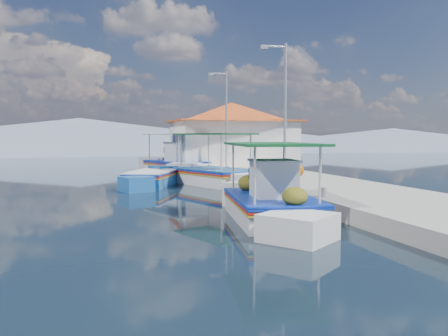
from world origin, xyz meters
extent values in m
plane|color=black|center=(0.00, 0.00, 0.00)|extent=(160.00, 160.00, 0.00)
cube|color=gray|center=(5.90, 6.00, 0.25)|extent=(5.00, 44.00, 0.50)
cylinder|color=#A5A8AD|center=(3.80, -3.00, 0.65)|extent=(0.20, 0.20, 0.30)
cylinder|color=#A5A8AD|center=(3.80, 2.00, 0.65)|extent=(0.20, 0.20, 0.30)
cylinder|color=#A5A8AD|center=(3.80, 8.00, 0.65)|extent=(0.20, 0.20, 0.30)
cylinder|color=#A5A8AD|center=(3.80, 14.00, 0.65)|extent=(0.20, 0.20, 0.30)
cube|color=white|center=(1.56, -3.93, 0.22)|extent=(2.78, 4.56, 0.94)
cube|color=white|center=(1.14, -1.13, 0.34)|extent=(2.19, 2.19, 1.04)
cube|color=white|center=(1.97, -6.65, 0.22)|extent=(2.13, 2.13, 0.89)
cube|color=#0C2B9F|center=(1.56, -3.93, 0.65)|extent=(2.87, 4.70, 0.06)
cube|color=red|center=(1.56, -3.93, 0.57)|extent=(2.87, 4.70, 0.05)
cube|color=gold|center=(1.56, -3.93, 0.50)|extent=(2.87, 4.70, 0.04)
cube|color=#0C2B9F|center=(1.56, -3.93, 0.72)|extent=(2.88, 4.66, 0.05)
cube|color=brown|center=(1.56, -3.93, 0.69)|extent=(2.60, 4.45, 0.05)
cube|color=white|center=(1.61, -4.23, 1.23)|extent=(1.37, 1.45, 1.09)
cube|color=silver|center=(1.61, -4.23, 1.80)|extent=(1.49, 1.56, 0.06)
cylinder|color=beige|center=(0.43, -2.28, 1.48)|extent=(0.07, 0.07, 1.58)
cylinder|color=beige|center=(2.15, -2.02, 1.48)|extent=(0.07, 0.07, 1.58)
cylinder|color=beige|center=(0.97, -5.84, 1.48)|extent=(0.07, 0.07, 1.58)
cylinder|color=beige|center=(2.69, -5.58, 1.48)|extent=(0.07, 0.07, 1.58)
cube|color=#0E4720|center=(1.56, -3.93, 2.27)|extent=(2.89, 4.58, 0.07)
ellipsoid|color=#434312|center=(0.96, -2.62, 0.97)|extent=(0.75, 0.83, 0.56)
ellipsoid|color=#434312|center=(1.57, -2.03, 0.93)|extent=(0.63, 0.69, 0.47)
ellipsoid|color=#434312|center=(2.02, -5.66, 0.94)|extent=(0.67, 0.74, 0.50)
sphere|color=#F06307|center=(2.45, -3.20, 1.43)|extent=(0.39, 0.39, 0.39)
cube|color=white|center=(2.51, 6.10, 0.25)|extent=(3.65, 4.76, 1.08)
cube|color=white|center=(3.54, 8.74, 0.39)|extent=(2.15, 2.15, 1.19)
cube|color=white|center=(1.50, 3.55, 0.25)|extent=(2.09, 2.09, 1.02)
cube|color=#0C2B9F|center=(2.51, 6.10, 0.75)|extent=(3.76, 4.90, 0.07)
cube|color=red|center=(2.51, 6.10, 0.66)|extent=(3.76, 4.90, 0.06)
cube|color=gold|center=(2.51, 6.10, 0.58)|extent=(3.76, 4.90, 0.05)
cube|color=#1B57A3|center=(2.51, 6.10, 0.83)|extent=(3.77, 4.87, 0.06)
cube|color=brown|center=(2.51, 6.10, 0.79)|extent=(3.46, 4.61, 0.06)
cylinder|color=beige|center=(2.31, 8.08, 1.70)|extent=(0.08, 0.08, 1.81)
cylinder|color=beige|center=(4.00, 7.42, 1.70)|extent=(0.08, 0.08, 1.81)
cylinder|color=beige|center=(1.01, 4.78, 1.70)|extent=(0.08, 0.08, 1.81)
cylinder|color=beige|center=(2.70, 4.12, 1.70)|extent=(0.08, 0.08, 1.81)
cube|color=#0E4720|center=(2.51, 6.10, 2.61)|extent=(3.76, 4.80, 0.08)
cube|color=#1B57A3|center=(-0.68, 6.42, 0.22)|extent=(3.12, 3.91, 0.96)
cube|color=#1B57A3|center=(-1.66, 8.52, 0.35)|extent=(1.69, 1.69, 1.07)
cube|color=#1B57A3|center=(0.27, 4.39, 0.22)|extent=(1.64, 1.64, 0.91)
cube|color=#0C2B9F|center=(-0.68, 6.42, 0.67)|extent=(3.21, 4.03, 0.06)
cube|color=red|center=(-0.68, 6.42, 0.59)|extent=(3.21, 4.03, 0.05)
cube|color=gold|center=(-0.68, 6.42, 0.52)|extent=(3.21, 4.03, 0.04)
cube|color=white|center=(-0.68, 6.42, 0.74)|extent=(3.21, 4.00, 0.05)
cube|color=brown|center=(-0.68, 6.42, 0.71)|extent=(2.96, 3.79, 0.05)
cube|color=white|center=(1.89, 13.67, 0.25)|extent=(3.86, 5.14, 1.08)
cube|color=white|center=(2.97, 16.53, 0.39)|extent=(2.28, 2.28, 1.20)
cube|color=white|center=(0.84, 10.89, 0.25)|extent=(2.22, 2.22, 1.03)
cube|color=#0C2B9F|center=(1.89, 13.67, 0.75)|extent=(3.98, 5.30, 0.07)
cube|color=red|center=(1.89, 13.67, 0.66)|extent=(3.98, 5.30, 0.06)
cube|color=gold|center=(1.89, 13.67, 0.58)|extent=(3.98, 5.30, 0.05)
cube|color=#0C2B9F|center=(1.89, 13.67, 0.83)|extent=(3.98, 5.26, 0.06)
cube|color=brown|center=(1.89, 13.67, 0.80)|extent=(3.65, 4.99, 0.06)
cube|color=white|center=(1.77, 13.35, 1.42)|extent=(1.76, 1.85, 1.25)
cube|color=silver|center=(1.77, 13.35, 2.07)|extent=(1.91, 2.00, 0.07)
cylinder|color=beige|center=(1.68, 15.81, 1.71)|extent=(0.08, 0.08, 1.82)
cylinder|color=beige|center=(3.47, 15.13, 1.71)|extent=(0.08, 0.08, 1.82)
cylinder|color=beige|center=(0.31, 12.20, 1.71)|extent=(0.08, 0.08, 1.82)
cylinder|color=beige|center=(2.10, 11.52, 1.71)|extent=(0.08, 0.08, 1.82)
cube|color=silver|center=(1.89, 13.67, 2.62)|extent=(3.97, 5.19, 0.08)
cube|color=silver|center=(6.20, 15.00, 2.00)|extent=(8.00, 6.00, 3.00)
cube|color=#C33D1B|center=(6.20, 15.00, 3.55)|extent=(8.64, 6.48, 0.10)
pyramid|color=#C33D1B|center=(6.20, 15.00, 4.20)|extent=(10.49, 10.49, 1.40)
cube|color=brown|center=(2.22, 14.00, 1.50)|extent=(0.06, 1.00, 2.00)
cube|color=#0C2B9F|center=(2.22, 16.50, 2.10)|extent=(0.06, 1.20, 0.90)
cylinder|color=#A5A8AD|center=(4.60, 2.00, 3.50)|extent=(0.12, 0.12, 6.00)
cylinder|color=#A5A8AD|center=(4.10, 2.00, 6.35)|extent=(1.00, 0.08, 0.08)
cube|color=#A5A8AD|center=(3.60, 2.00, 6.30)|extent=(0.30, 0.14, 0.14)
cylinder|color=#A5A8AD|center=(4.60, 11.00, 3.50)|extent=(0.12, 0.12, 6.00)
cylinder|color=#A5A8AD|center=(4.10, 11.00, 6.35)|extent=(1.00, 0.08, 0.08)
cube|color=#A5A8AD|center=(3.60, 11.00, 6.30)|extent=(0.30, 0.14, 0.14)
cone|color=slate|center=(-5.00, 56.00, 2.45)|extent=(96.00, 96.00, 5.50)
cone|color=slate|center=(25.00, 56.00, 1.60)|extent=(76.80, 76.80, 3.80)
cone|color=slate|center=(50.00, 56.00, 1.80)|extent=(89.60, 89.60, 4.20)
camera|label=1|loc=(-3.60, -16.61, 2.52)|focal=36.92mm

